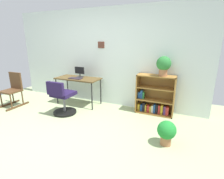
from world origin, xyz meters
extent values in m
plane|color=#95A576|center=(0.00, 0.00, 0.00)|extent=(6.24, 6.24, 0.00)
cube|color=silver|center=(0.00, 2.15, 1.20)|extent=(5.20, 0.10, 2.40)
cube|color=#583025|center=(0.01, 2.09, 1.52)|extent=(0.17, 0.02, 0.16)
cube|color=#513E1F|center=(-0.49, 1.75, 0.69)|extent=(1.14, 0.53, 0.03)
cylinder|color=black|center=(-1.02, 1.52, 0.34)|extent=(0.03, 0.03, 0.67)
cylinder|color=black|center=(0.04, 1.52, 0.34)|extent=(0.03, 0.03, 0.67)
cylinder|color=black|center=(-1.02, 1.97, 0.34)|extent=(0.03, 0.03, 0.67)
cylinder|color=black|center=(0.04, 1.97, 0.34)|extent=(0.03, 0.03, 0.67)
cylinder|color=#262628|center=(-0.50, 1.85, 0.71)|extent=(0.20, 0.20, 0.01)
cylinder|color=#262628|center=(-0.50, 1.85, 0.76)|extent=(0.03, 0.03, 0.08)
cube|color=black|center=(-0.50, 1.84, 0.88)|extent=(0.27, 0.02, 0.17)
cube|color=#28222D|center=(-0.49, 1.63, 0.71)|extent=(0.34, 0.15, 0.02)
cylinder|color=black|center=(-0.44, 1.09, 0.03)|extent=(0.52, 0.52, 0.05)
cylinder|color=slate|center=(-0.44, 1.09, 0.24)|extent=(0.05, 0.05, 0.38)
cube|color=#1F143A|center=(-0.44, 1.09, 0.47)|extent=(0.44, 0.44, 0.08)
cube|color=#1F143A|center=(-0.44, 0.84, 0.65)|extent=(0.42, 0.07, 0.28)
cube|color=#4F331D|center=(-2.13, 0.91, 0.02)|extent=(0.04, 0.64, 0.04)
cube|color=#4F331D|center=(-1.77, 0.91, 0.02)|extent=(0.04, 0.64, 0.04)
cylinder|color=#4F331D|center=(-2.13, 0.75, 0.21)|extent=(0.03, 0.03, 0.34)
cylinder|color=#4F331D|center=(-1.77, 0.75, 0.21)|extent=(0.03, 0.03, 0.34)
cylinder|color=#4F331D|center=(-2.13, 1.07, 0.21)|extent=(0.03, 0.03, 0.34)
cylinder|color=#4F331D|center=(-1.77, 1.07, 0.21)|extent=(0.03, 0.03, 0.34)
cube|color=#4F331D|center=(-1.95, 0.91, 0.40)|extent=(0.42, 0.40, 0.04)
cube|color=#4F331D|center=(-1.95, 1.09, 0.63)|extent=(0.40, 0.04, 0.43)
cube|color=olive|center=(1.04, 1.92, 0.45)|extent=(0.02, 0.30, 0.90)
cube|color=olive|center=(1.86, 1.92, 0.45)|extent=(0.02, 0.30, 0.90)
cube|color=olive|center=(1.45, 1.92, 0.89)|extent=(0.84, 0.30, 0.02)
cube|color=olive|center=(1.45, 1.92, 0.01)|extent=(0.84, 0.30, 0.02)
cube|color=olive|center=(1.45, 2.06, 0.45)|extent=(0.84, 0.02, 0.90)
cube|color=olive|center=(1.45, 1.92, 0.32)|extent=(0.79, 0.28, 0.02)
cube|color=olive|center=(1.45, 1.92, 0.61)|extent=(0.79, 0.28, 0.02)
cube|color=#B79323|center=(1.09, 1.91, 0.10)|extent=(0.06, 0.11, 0.16)
cube|color=#1E478C|center=(1.15, 1.91, 0.10)|extent=(0.05, 0.09, 0.16)
cube|color=black|center=(1.21, 1.91, 0.13)|extent=(0.06, 0.11, 0.21)
cube|color=#B79323|center=(1.26, 1.91, 0.11)|extent=(0.03, 0.12, 0.17)
cube|color=#B22D28|center=(1.31, 1.91, 0.10)|extent=(0.05, 0.10, 0.16)
cube|color=#B79323|center=(1.37, 1.91, 0.10)|extent=(0.03, 0.12, 0.15)
cube|color=beige|center=(1.41, 1.91, 0.11)|extent=(0.04, 0.10, 0.17)
cube|color=#1E478C|center=(1.46, 1.91, 0.13)|extent=(0.04, 0.12, 0.21)
cube|color=black|center=(1.51, 1.91, 0.13)|extent=(0.04, 0.11, 0.21)
cube|color=#B22D28|center=(1.56, 1.91, 0.12)|extent=(0.05, 0.09, 0.20)
cube|color=#B79323|center=(1.62, 1.91, 0.13)|extent=(0.05, 0.12, 0.22)
cube|color=#593372|center=(1.68, 1.91, 0.12)|extent=(0.05, 0.09, 0.19)
cube|color=#B22D28|center=(1.74, 1.91, 0.12)|extent=(0.06, 0.13, 0.19)
cube|color=#1E478C|center=(1.09, 1.91, 0.41)|extent=(0.06, 0.10, 0.14)
cube|color=#1E478C|center=(1.15, 1.91, 0.43)|extent=(0.05, 0.11, 0.19)
cube|color=#237238|center=(1.19, 1.91, 0.41)|extent=(0.03, 0.11, 0.15)
cylinder|color=#9E6642|center=(1.58, 1.90, 0.97)|extent=(0.18, 0.18, 0.14)
sphere|color=#287030|center=(1.58, 1.90, 1.17)|extent=(0.31, 0.31, 0.31)
cylinder|color=#9E6642|center=(1.86, 0.75, 0.07)|extent=(0.17, 0.17, 0.14)
sphere|color=#1E7C2C|center=(1.86, 0.75, 0.26)|extent=(0.30, 0.30, 0.30)
camera|label=1|loc=(2.06, -1.85, 1.65)|focal=27.71mm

